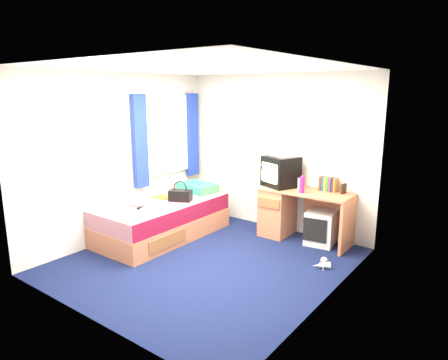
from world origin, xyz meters
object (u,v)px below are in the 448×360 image
Objects in this scene: crt_tv at (281,172)px; aerosol_can at (299,183)px; picture_frame at (344,189)px; desk at (288,210)px; pillow at (197,187)px; handbag at (180,195)px; water_bottle at (136,204)px; colour_swatch_fan at (142,209)px; vcr at (281,154)px; pink_water_bottle at (302,185)px; remote_control at (141,207)px; magazine at (161,198)px; towel at (155,205)px; white_heels at (322,265)px; bed at (163,219)px; storage_cube at (321,228)px.

crt_tv reaches higher than aerosol_can.
desk is at bearing -157.17° from picture_frame.
crt_tv is at bearing 14.59° from pillow.
handbag reaches higher than water_bottle.
water_bottle is (-1.46, -1.52, -0.40)m from crt_tv.
picture_frame is at bearing 37.85° from colour_swatch_fan.
pillow is at bearing 91.72° from colour_swatch_fan.
crt_tv is 0.26m from vcr.
pink_water_bottle is 1.36× the size of remote_control.
colour_swatch_fan is (0.21, -0.57, -0.00)m from magazine.
remote_control is (-0.06, 0.03, 0.00)m from colour_swatch_fan.
vcr reaches higher than water_bottle.
pillow reaches higher than water_bottle.
picture_frame is at bearing 25.35° from magazine.
towel is at bearing -107.81° from vcr.
aerosol_can is 0.74× the size of colour_swatch_fan.
colour_swatch_fan reaches higher than white_heels.
pink_water_bottle is 2.13m from magazine.
magazine is 0.61m from colour_swatch_fan.
vcr reaches higher than bed.
desk is at bearing -169.52° from aerosol_can.
colour_swatch_fan is (-1.96, -1.57, 0.30)m from storage_cube.
picture_frame is 0.38× the size of handbag.
crt_tv reaches higher than colour_swatch_fan.
bed is at bearing -91.11° from pillow.
white_heels is at bearing -19.41° from handbag.
magazine is at bearing 110.19° from colour_swatch_fan.
magazine is 0.96× the size of white_heels.
colour_swatch_fan is 0.06m from remote_control.
pink_water_bottle is (0.43, -0.17, -0.12)m from crt_tv.
colour_swatch_fan is (-1.59, -1.60, -0.29)m from aerosol_can.
colour_swatch_fan is (-2.20, -1.71, -0.27)m from picture_frame.
magazine is 0.56m from remote_control.
colour_swatch_fan is at bearing -69.81° from magazine.
colour_swatch_fan is (0.05, -0.44, 0.28)m from bed.
bed is at bearing 63.56° from remote_control.
crt_tv is 2.08m from colour_swatch_fan.
remote_control is (-0.17, -0.12, -0.03)m from towel.
picture_frame reaches higher than magazine.
pillow is at bearing -143.49° from vcr.
desk is (1.48, 0.35, -0.20)m from pillow.
crt_tv is at bearing -179.85° from desk.
water_bottle is at bearing 164.06° from colour_swatch_fan.
towel is at bearing -59.98° from bed.
pillow is at bearing 170.68° from white_heels.
handbag is (-2.07, -1.07, -0.19)m from picture_frame.
vcr reaches higher than pink_water_bottle.
picture_frame is (2.26, 1.27, 0.55)m from bed.
vcr reaches higher than crt_tv.
pink_water_bottle is 1.34× the size of aerosol_can.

